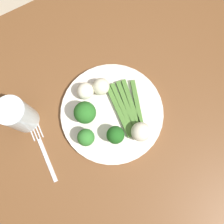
{
  "coord_description": "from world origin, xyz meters",
  "views": [
    {
      "loc": [
        -0.14,
        -0.1,
        1.42
      ],
      "look_at": [
        -0.08,
        0.02,
        0.77
      ],
      "focal_mm": 40.5,
      "sensor_mm": 36.0,
      "label": 1
    }
  ],
  "objects_px": {
    "dining_table": "(136,115)",
    "cauliflower_near_fork": "(85,91)",
    "fork": "(44,151)",
    "asparagus_bundle": "(128,108)",
    "cauliflower_front_left": "(141,132)",
    "broccoli_back": "(86,137)",
    "broccoli_left": "(85,113)",
    "cauliflower_edge": "(101,86)",
    "plate": "(112,113)",
    "water_glass": "(18,115)",
    "broccoli_back_right": "(115,135)"
  },
  "relations": [
    {
      "from": "dining_table",
      "to": "broccoli_back",
      "type": "relative_size",
      "value": 24.49
    },
    {
      "from": "plate",
      "to": "broccoli_back_right",
      "type": "xyz_separation_m",
      "value": [
        -0.02,
        -0.06,
        0.04
      ]
    },
    {
      "from": "cauliflower_edge",
      "to": "water_glass",
      "type": "xyz_separation_m",
      "value": [
        -0.22,
        0.03,
        0.02
      ]
    },
    {
      "from": "broccoli_back_right",
      "to": "cauliflower_near_fork",
      "type": "relative_size",
      "value": 1.22
    },
    {
      "from": "asparagus_bundle",
      "to": "broccoli_back_right",
      "type": "height_order",
      "value": "broccoli_back_right"
    },
    {
      "from": "cauliflower_near_fork",
      "to": "asparagus_bundle",
      "type": "bearing_deg",
      "value": -49.08
    },
    {
      "from": "dining_table",
      "to": "fork",
      "type": "distance_m",
      "value": 0.3
    },
    {
      "from": "cauliflower_edge",
      "to": "cauliflower_front_left",
      "type": "relative_size",
      "value": 0.92
    },
    {
      "from": "dining_table",
      "to": "water_glass",
      "type": "distance_m",
      "value": 0.35
    },
    {
      "from": "cauliflower_near_fork",
      "to": "fork",
      "type": "xyz_separation_m",
      "value": [
        -0.17,
        -0.08,
        -0.04
      ]
    },
    {
      "from": "plate",
      "to": "broccoli_left",
      "type": "relative_size",
      "value": 3.95
    },
    {
      "from": "dining_table",
      "to": "cauliflower_edge",
      "type": "relative_size",
      "value": 28.82
    },
    {
      "from": "dining_table",
      "to": "broccoli_back_right",
      "type": "bearing_deg",
      "value": -158.52
    },
    {
      "from": "asparagus_bundle",
      "to": "broccoli_back",
      "type": "bearing_deg",
      "value": 108.13
    },
    {
      "from": "dining_table",
      "to": "plate",
      "type": "height_order",
      "value": "plate"
    },
    {
      "from": "plate",
      "to": "cauliflower_front_left",
      "type": "distance_m",
      "value": 0.1
    },
    {
      "from": "broccoli_back",
      "to": "water_glass",
      "type": "distance_m",
      "value": 0.17
    },
    {
      "from": "cauliflower_front_left",
      "to": "water_glass",
      "type": "distance_m",
      "value": 0.31
    },
    {
      "from": "broccoli_back_right",
      "to": "cauliflower_near_fork",
      "type": "height_order",
      "value": "broccoli_back_right"
    },
    {
      "from": "broccoli_left",
      "to": "broccoli_back",
      "type": "bearing_deg",
      "value": -116.18
    },
    {
      "from": "cauliflower_front_left",
      "to": "fork",
      "type": "distance_m",
      "value": 0.26
    },
    {
      "from": "plate",
      "to": "cauliflower_near_fork",
      "type": "distance_m",
      "value": 0.09
    },
    {
      "from": "broccoli_back_right",
      "to": "broccoli_left",
      "type": "relative_size",
      "value": 0.8
    },
    {
      "from": "broccoli_back",
      "to": "fork",
      "type": "distance_m",
      "value": 0.13
    },
    {
      "from": "broccoli_back",
      "to": "cauliflower_front_left",
      "type": "distance_m",
      "value": 0.14
    },
    {
      "from": "dining_table",
      "to": "cauliflower_edge",
      "type": "xyz_separation_m",
      "value": [
        -0.07,
        0.09,
        0.14
      ]
    },
    {
      "from": "cauliflower_edge",
      "to": "water_glass",
      "type": "bearing_deg",
      "value": 173.23
    },
    {
      "from": "dining_table",
      "to": "fork",
      "type": "relative_size",
      "value": 7.91
    },
    {
      "from": "broccoli_back_right",
      "to": "cauliflower_edge",
      "type": "xyz_separation_m",
      "value": [
        0.03,
        0.13,
        -0.01
      ]
    },
    {
      "from": "broccoli_left",
      "to": "asparagus_bundle",
      "type": "bearing_deg",
      "value": -18.03
    },
    {
      "from": "broccoli_back",
      "to": "cauliflower_front_left",
      "type": "bearing_deg",
      "value": -22.51
    },
    {
      "from": "broccoli_left",
      "to": "water_glass",
      "type": "bearing_deg",
      "value": 153.93
    },
    {
      "from": "asparagus_bundle",
      "to": "cauliflower_front_left",
      "type": "height_order",
      "value": "cauliflower_front_left"
    },
    {
      "from": "broccoli_left",
      "to": "fork",
      "type": "bearing_deg",
      "value": -169.35
    },
    {
      "from": "asparagus_bundle",
      "to": "cauliflower_edge",
      "type": "relative_size",
      "value": 3.46
    },
    {
      "from": "broccoli_left",
      "to": "fork",
      "type": "height_order",
      "value": "broccoli_left"
    },
    {
      "from": "broccoli_left",
      "to": "plate",
      "type": "bearing_deg",
      "value": -21.01
    },
    {
      "from": "broccoli_back",
      "to": "broccoli_left",
      "type": "bearing_deg",
      "value": 63.82
    },
    {
      "from": "broccoli_left",
      "to": "cauliflower_near_fork",
      "type": "relative_size",
      "value": 1.53
    },
    {
      "from": "cauliflower_front_left",
      "to": "water_glass",
      "type": "xyz_separation_m",
      "value": [
        -0.25,
        0.18,
        0.02
      ]
    },
    {
      "from": "asparagus_bundle",
      "to": "broccoli_back",
      "type": "xyz_separation_m",
      "value": [
        -0.13,
        -0.02,
        0.02
      ]
    },
    {
      "from": "broccoli_back_right",
      "to": "water_glass",
      "type": "relative_size",
      "value": 0.46
    },
    {
      "from": "cauliflower_front_left",
      "to": "water_glass",
      "type": "bearing_deg",
      "value": 144.03
    },
    {
      "from": "broccoli_back_right",
      "to": "fork",
      "type": "distance_m",
      "value": 0.2
    },
    {
      "from": "dining_table",
      "to": "cauliflower_edge",
      "type": "distance_m",
      "value": 0.19
    },
    {
      "from": "dining_table",
      "to": "cauliflower_near_fork",
      "type": "bearing_deg",
      "value": 137.89
    },
    {
      "from": "broccoli_back_right",
      "to": "cauliflower_front_left",
      "type": "xyz_separation_m",
      "value": [
        0.06,
        -0.02,
        -0.01
      ]
    },
    {
      "from": "plate",
      "to": "cauliflower_front_left",
      "type": "xyz_separation_m",
      "value": [
        0.04,
        -0.08,
        0.03
      ]
    },
    {
      "from": "plate",
      "to": "fork",
      "type": "relative_size",
      "value": 1.65
    },
    {
      "from": "asparagus_bundle",
      "to": "cauliflower_front_left",
      "type": "distance_m",
      "value": 0.08
    }
  ]
}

